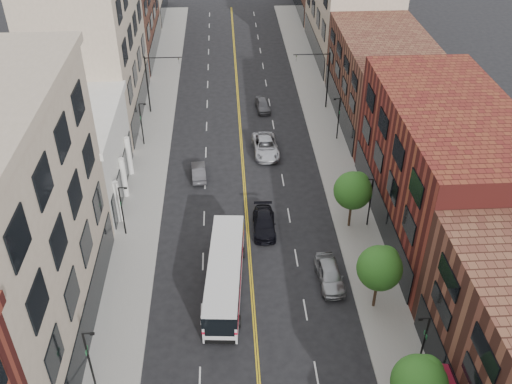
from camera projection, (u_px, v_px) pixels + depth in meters
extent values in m
cube|color=gray|center=(149.00, 168.00, 60.45)|extent=(4.00, 110.00, 0.15)
cube|color=gray|center=(335.00, 162.00, 61.40)|extent=(4.00, 110.00, 0.15)
cube|color=silver|center=(67.00, 158.00, 54.59)|extent=(10.00, 14.00, 8.00)
cube|color=tan|center=(90.00, 44.00, 65.61)|extent=(10.00, 20.00, 18.00)
cube|color=#5A2E24|center=(117.00, 4.00, 82.81)|extent=(10.00, 20.00, 15.00)
cube|color=#5D1C18|center=(443.00, 169.00, 49.34)|extent=(10.00, 22.00, 12.00)
cube|color=#5A2E24|center=(383.00, 80.00, 67.07)|extent=(10.00, 20.00, 10.00)
cube|color=tan|center=(350.00, 8.00, 83.08)|extent=(10.00, 22.00, 14.00)
sphere|color=#1C5117|center=(419.00, 383.00, 33.76)|extent=(3.40, 3.40, 3.40)
sphere|color=#1C5117|center=(427.00, 372.00, 33.82)|extent=(2.04, 2.04, 2.04)
cylinder|color=black|center=(375.00, 294.00, 43.45)|extent=(0.22, 0.22, 2.50)
sphere|color=#1C5117|center=(379.00, 268.00, 41.93)|extent=(3.40, 3.40, 3.40)
sphere|color=#1C5117|center=(386.00, 259.00, 41.99)|extent=(2.04, 2.04, 2.04)
cylinder|color=black|center=(350.00, 214.00, 51.62)|extent=(0.22, 0.22, 2.50)
sphere|color=#1C5117|center=(353.00, 191.00, 50.10)|extent=(3.40, 3.40, 3.40)
sphere|color=#1C5117|center=(358.00, 183.00, 50.16)|extent=(2.04, 2.04, 2.04)
cylinder|color=black|center=(89.00, 360.00, 36.87)|extent=(0.14, 0.14, 5.00)
cylinder|color=black|center=(88.00, 333.00, 35.45)|extent=(0.70, 0.10, 0.10)
cube|color=black|center=(92.00, 334.00, 35.49)|extent=(0.28, 0.14, 0.14)
cube|color=#19592D|center=(87.00, 351.00, 36.35)|extent=(0.04, 0.55, 0.35)
cylinder|color=black|center=(122.00, 211.00, 49.94)|extent=(0.14, 0.14, 5.00)
cylinder|color=black|center=(122.00, 188.00, 48.52)|extent=(0.70, 0.10, 0.10)
cube|color=black|center=(125.00, 188.00, 48.56)|extent=(0.28, 0.14, 0.14)
cube|color=#19592D|center=(121.00, 203.00, 49.42)|extent=(0.04, 0.55, 0.35)
cylinder|color=black|center=(142.00, 124.00, 63.01)|extent=(0.14, 0.14, 5.00)
cylinder|color=black|center=(142.00, 104.00, 61.59)|extent=(0.70, 0.10, 0.10)
cube|color=black|center=(145.00, 104.00, 61.63)|extent=(0.28, 0.14, 0.14)
cube|color=#19592D|center=(141.00, 117.00, 62.49)|extent=(0.04, 0.55, 0.35)
cylinder|color=black|center=(423.00, 344.00, 37.91)|extent=(0.14, 0.14, 5.00)
cylinder|color=black|center=(425.00, 318.00, 36.46)|extent=(0.70, 0.10, 0.10)
cube|color=black|center=(421.00, 319.00, 36.48)|extent=(0.28, 0.14, 0.14)
cube|color=#19592D|center=(426.00, 335.00, 37.39)|extent=(0.04, 0.55, 0.35)
cylinder|color=black|center=(370.00, 203.00, 50.98)|extent=(0.14, 0.14, 5.00)
cylinder|color=black|center=(369.00, 180.00, 49.53)|extent=(0.70, 0.10, 0.10)
cube|color=black|center=(366.00, 180.00, 49.55)|extent=(0.28, 0.14, 0.14)
cube|color=#19592D|center=(371.00, 194.00, 50.47)|extent=(0.04, 0.55, 0.35)
cylinder|color=black|center=(338.00, 119.00, 64.05)|extent=(0.14, 0.14, 5.00)
cylinder|color=black|center=(337.00, 99.00, 62.60)|extent=(0.70, 0.10, 0.10)
cube|color=black|center=(335.00, 99.00, 62.62)|extent=(0.28, 0.14, 0.14)
cube|color=#19592D|center=(339.00, 112.00, 63.54)|extent=(0.04, 0.55, 0.35)
cylinder|color=black|center=(148.00, 85.00, 68.91)|extent=(0.18, 0.18, 7.20)
cylinder|color=black|center=(163.00, 58.00, 67.06)|extent=(4.40, 0.12, 0.12)
imported|color=black|center=(179.00, 61.00, 67.38)|extent=(0.15, 0.18, 0.90)
cylinder|color=black|center=(328.00, 80.00, 69.96)|extent=(0.18, 0.18, 7.20)
cylinder|color=black|center=(312.00, 54.00, 67.90)|extent=(4.40, 0.12, 0.12)
imported|color=black|center=(296.00, 58.00, 68.04)|extent=(0.15, 0.18, 0.90)
cube|color=silver|center=(225.00, 274.00, 44.95)|extent=(3.42, 11.74, 2.80)
cube|color=black|center=(225.00, 268.00, 44.56)|extent=(3.46, 11.78, 1.01)
cube|color=red|center=(225.00, 277.00, 45.12)|extent=(3.46, 11.78, 0.21)
cube|color=black|center=(219.00, 329.00, 40.06)|extent=(2.12, 0.23, 1.54)
cylinder|color=black|center=(205.00, 321.00, 42.46)|extent=(0.34, 0.94, 0.93)
cylinder|color=black|center=(239.00, 321.00, 42.42)|extent=(0.34, 0.94, 0.93)
cylinder|color=black|center=(213.00, 252.00, 48.78)|extent=(0.34, 0.94, 0.93)
cylinder|color=black|center=(243.00, 253.00, 48.73)|extent=(0.34, 0.94, 0.93)
imported|color=#94979B|center=(330.00, 274.00, 46.03)|extent=(2.19, 4.92, 1.64)
imported|color=#434347|center=(199.00, 172.00, 58.79)|extent=(1.69, 4.11, 1.32)
imported|color=black|center=(264.00, 223.00, 51.67)|extent=(2.12, 5.01, 1.44)
imported|color=#BABCC3|center=(266.00, 146.00, 62.68)|extent=(2.97, 6.00, 1.64)
imported|color=#55555A|center=(263.00, 105.00, 71.33)|extent=(1.98, 4.20, 1.39)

